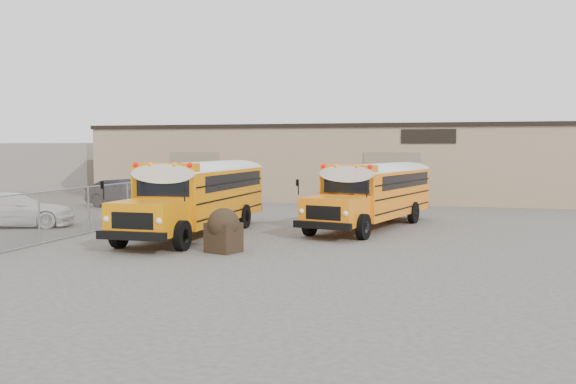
% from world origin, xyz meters
% --- Properties ---
extents(ground, '(120.00, 120.00, 0.00)m').
position_xyz_m(ground, '(0.00, 0.00, 0.00)').
color(ground, '#494743').
rests_on(ground, ground).
extents(warehouse, '(30.20, 10.20, 4.67)m').
position_xyz_m(warehouse, '(-0.00, 19.99, 2.37)').
color(warehouse, '#9C7F60').
rests_on(warehouse, ground).
extents(chainlink_fence, '(0.07, 18.07, 1.81)m').
position_xyz_m(chainlink_fence, '(-6.00, 3.00, 0.90)').
color(chainlink_fence, gray).
rests_on(chainlink_fence, ground).
extents(distant_building_left, '(8.00, 6.00, 3.60)m').
position_xyz_m(distant_building_left, '(-22.00, 22.00, 1.80)').
color(distant_building_left, gray).
rests_on(distant_building_left, ground).
extents(school_bus_left, '(2.92, 9.59, 2.80)m').
position_xyz_m(school_bus_left, '(-1.86, 6.87, 1.62)').
color(school_bus_left, orange).
rests_on(school_bus_left, ground).
extents(school_bus_right, '(4.38, 9.38, 2.67)m').
position_xyz_m(school_bus_right, '(5.63, 10.29, 1.54)').
color(school_bus_right, orange).
rests_on(school_bus_right, ground).
extents(tarp_bundle, '(1.17, 1.11, 1.40)m').
position_xyz_m(tarp_bundle, '(0.53, -2.83, 0.72)').
color(tarp_bundle, black).
rests_on(tarp_bundle, ground).
extents(car_white, '(5.33, 3.73, 1.43)m').
position_xyz_m(car_white, '(-10.18, 1.00, 0.72)').
color(car_white, white).
rests_on(car_white, ground).
extents(car_dark, '(4.90, 2.70, 1.53)m').
position_xyz_m(car_dark, '(-9.85, 9.85, 0.76)').
color(car_dark, black).
rests_on(car_dark, ground).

